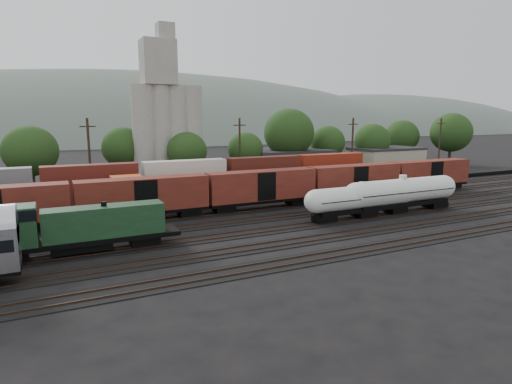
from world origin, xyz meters
name	(u,v)px	position (x,y,z in m)	size (l,w,h in m)	color
ground	(223,224)	(0.00, 0.00, 0.00)	(600.00, 600.00, 0.00)	black
tracks	(223,223)	(0.00, 0.00, 0.05)	(180.00, 33.20, 0.20)	black
green_locomotive	(69,228)	(-16.41, -5.00, 2.60)	(17.24, 3.04, 4.56)	black
tank_car_a	(362,198)	(15.99, -5.00, 2.50)	(15.96, 2.86, 4.18)	silver
tank_car_b	(402,192)	(22.44, -5.00, 2.75)	(17.69, 3.17, 4.64)	silver
orange_locomotive	(163,191)	(-4.36, 10.00, 2.60)	(18.29, 3.05, 4.57)	black
boxcar_string	(72,201)	(-15.54, 5.00, 3.12)	(122.80, 2.90, 4.20)	black
container_wall	(62,191)	(-16.21, 15.00, 2.73)	(162.61, 2.60, 5.80)	black
grain_silo	(167,122)	(3.28, 36.00, 11.26)	(13.40, 5.00, 29.00)	#9A988E
industrial_sheds	(187,167)	(6.63, 35.25, 2.56)	(119.38, 17.26, 5.10)	#9E937F
tree_band	(161,143)	(2.02, 36.39, 7.36)	(165.87, 18.59, 14.22)	black
utility_poles	(171,155)	(0.00, 22.00, 6.21)	(122.20, 0.36, 12.00)	black
distant_hills	(114,166)	(23.92, 260.00, -20.56)	(860.00, 286.00, 130.00)	#59665B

